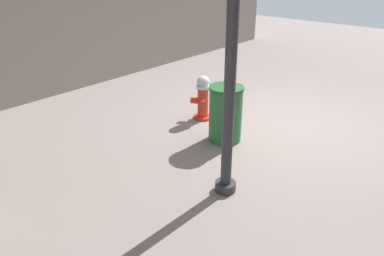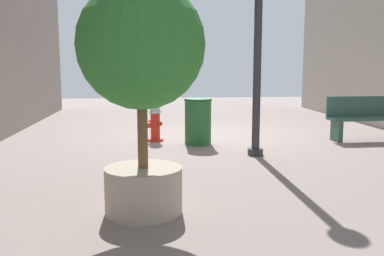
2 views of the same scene
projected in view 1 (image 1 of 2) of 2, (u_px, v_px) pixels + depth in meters
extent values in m
plane|color=gray|center=(282.00, 124.00, 6.94)|extent=(23.40, 23.40, 0.00)
cylinder|color=red|center=(203.00, 117.00, 7.18)|extent=(0.34, 0.34, 0.05)
cylinder|color=red|center=(203.00, 102.00, 7.06)|extent=(0.20, 0.20, 0.55)
cylinder|color=silver|center=(203.00, 87.00, 6.93)|extent=(0.25, 0.25, 0.06)
sphere|color=silver|center=(203.00, 82.00, 6.89)|extent=(0.23, 0.23, 0.23)
cylinder|color=red|center=(202.00, 102.00, 6.90)|extent=(0.15, 0.16, 0.09)
cylinder|color=red|center=(204.00, 96.00, 7.16)|extent=(0.15, 0.16, 0.09)
cylinder|color=red|center=(194.00, 100.00, 7.07)|extent=(0.18, 0.17, 0.12)
cylinder|color=#2D2D33|center=(225.00, 186.00, 4.96)|extent=(0.28, 0.28, 0.12)
cylinder|color=#2D2D33|center=(231.00, 48.00, 4.19)|extent=(0.14, 0.14, 3.56)
cylinder|color=#266633|center=(225.00, 115.00, 6.17)|extent=(0.54, 0.54, 0.90)
cylinder|color=#1E5128|center=(227.00, 88.00, 5.97)|extent=(0.57, 0.57, 0.04)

